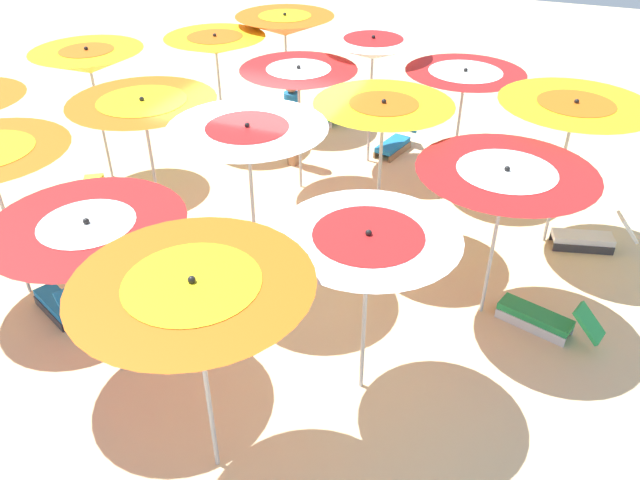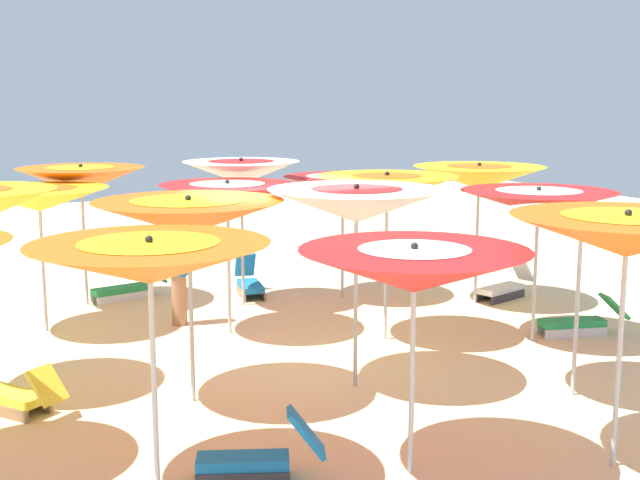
{
  "view_description": "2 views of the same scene",
  "coord_description": "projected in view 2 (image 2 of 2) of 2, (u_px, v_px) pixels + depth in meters",
  "views": [
    {
      "loc": [
        7.92,
        4.09,
        5.73
      ],
      "look_at": [
        1.55,
        1.54,
        1.16
      ],
      "focal_mm": 35.06,
      "sensor_mm": 36.0,
      "label": 1
    },
    {
      "loc": [
        9.8,
        -4.55,
        3.53
      ],
      "look_at": [
        -1.09,
        1.12,
        1.42
      ],
      "focal_mm": 46.77,
      "sensor_mm": 36.0,
      "label": 2
    }
  ],
  "objects": [
    {
      "name": "beach_umbrella_2",
      "position": [
        241.0,
        172.0,
        13.94
      ],
      "size": [
        1.96,
        1.96,
        2.54
      ],
      "color": "#B2B2B7",
      "rests_on": "ground"
    },
    {
      "name": "lounger_5",
      "position": [
        126.0,
        288.0,
        14.72
      ],
      "size": [
        0.54,
        1.37,
        0.59
      ],
      "rotation": [
        0.0,
        0.0,
        4.87
      ],
      "color": "silver",
      "rests_on": "ground"
    },
    {
      "name": "beach_umbrella_7",
      "position": [
        39.0,
        199.0,
        12.39
      ],
      "size": [
        2.04,
        2.04,
        2.26
      ],
      "color": "#B2B2B7",
      "rests_on": "ground"
    },
    {
      "name": "beach_umbrella_10",
      "position": [
        189.0,
        216.0,
        9.45
      ],
      "size": [
        2.18,
        2.18,
        2.44
      ],
      "color": "#B2B2B7",
      "rests_on": "ground"
    },
    {
      "name": "beach_umbrella_6",
      "position": [
        228.0,
        196.0,
        12.26
      ],
      "size": [
        2.02,
        2.02,
        2.34
      ],
      "color": "#B2B2B7",
      "rests_on": "ground"
    },
    {
      "name": "beach_umbrella_8",
      "position": [
        581.0,
        226.0,
        9.66
      ],
      "size": [
        1.95,
        1.95,
        2.27
      ],
      "color": "#B2B2B7",
      "rests_on": "ground"
    },
    {
      "name": "lounger_2",
      "position": [
        579.0,
        322.0,
        12.52
      ],
      "size": [
        0.72,
        1.41,
        0.6
      ],
      "rotation": [
        0.0,
        0.0,
        4.41
      ],
      "color": "silver",
      "rests_on": "ground"
    },
    {
      "name": "lounger_4",
      "position": [
        250.0,
        283.0,
        15.02
      ],
      "size": [
        1.24,
        0.63,
        0.71
      ],
      "rotation": [
        0.0,
        0.0,
        6.06
      ],
      "color": "olive",
      "rests_on": "ground"
    },
    {
      "name": "beach_umbrella_13",
      "position": [
        414.0,
        270.0,
        7.61
      ],
      "size": [
        2.14,
        2.14,
        2.23
      ],
      "color": "#B2B2B7",
      "rests_on": "ground"
    },
    {
      "name": "beach_umbrella_1",
      "position": [
        343.0,
        186.0,
        14.53
      ],
      "size": [
        2.09,
        2.09,
        2.24
      ],
      "color": "#B2B2B7",
      "rests_on": "ground"
    },
    {
      "name": "lounger_1",
      "position": [
        15.0,
        395.0,
        9.42
      ],
      "size": [
        1.25,
        0.99,
        0.6
      ],
      "rotation": [
        0.0,
        0.0,
        3.72
      ],
      "color": "olive",
      "rests_on": "ground"
    },
    {
      "name": "beach_umbrella_9",
      "position": [
        356.0,
        205.0,
        9.95
      ],
      "size": [
        2.13,
        2.13,
        2.52
      ],
      "color": "#B2B2B7",
      "rests_on": "ground"
    },
    {
      "name": "lounger_0",
      "position": [
        255.0,
        458.0,
        7.75
      ],
      "size": [
        0.78,
        1.23,
        0.68
      ],
      "rotation": [
        0.0,
        0.0,
        4.3
      ],
      "color": "#333338",
      "rests_on": "ground"
    },
    {
      "name": "ground",
      "position": [
        284.0,
        364.0,
        11.24
      ],
      "size": [
        37.88,
        37.88,
        0.04
      ],
      "primitive_type": "cube",
      "color": "beige"
    },
    {
      "name": "beach_umbrella_12",
      "position": [
        627.0,
        236.0,
        7.71
      ],
      "size": [
        2.16,
        2.16,
        2.52
      ],
      "color": "#B2B2B7",
      "rests_on": "ground"
    },
    {
      "name": "beach_umbrella_14",
      "position": [
        150.0,
        262.0,
        7.27
      ],
      "size": [
        2.13,
        2.13,
        2.35
      ],
      "color": "#B2B2B7",
      "rests_on": "ground"
    },
    {
      "name": "beach_umbrella_3",
      "position": [
        81.0,
        179.0,
        14.01
      ],
      "size": [
        2.12,
        2.12,
        2.43
      ],
      "color": "#B2B2B7",
      "rests_on": "ground"
    },
    {
      "name": "beach_umbrella_0",
      "position": [
        479.0,
        177.0,
        14.1
      ],
      "size": [
        2.23,
        2.23,
        2.45
      ],
      "color": "#B2B2B7",
      "rests_on": "ground"
    },
    {
      "name": "beach_umbrella_5",
      "position": [
        387.0,
        188.0,
        11.92
      ],
      "size": [
        2.03,
        2.03,
        2.49
      ],
      "color": "#B2B2B7",
      "rests_on": "ground"
    },
    {
      "name": "lounger_3",
      "position": [
        504.0,
        287.0,
        14.78
      ],
      "size": [
        0.65,
        1.32,
        0.65
      ],
      "rotation": [
        0.0,
        0.0,
        4.96
      ],
      "color": "#333338",
      "rests_on": "ground"
    },
    {
      "name": "beachgoer_0",
      "position": [
        178.0,
        269.0,
        12.95
      ],
      "size": [
        0.3,
        0.3,
        1.72
      ],
      "rotation": [
        0.0,
        0.0,
        0.24
      ],
      "color": "#A3704C",
      "rests_on": "ground"
    },
    {
      "name": "beach_umbrella_4",
      "position": [
        538.0,
        202.0,
        11.9
      ],
      "size": [
        2.23,
        2.23,
        2.28
      ],
      "color": "#B2B2B7",
      "rests_on": "ground"
    }
  ]
}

